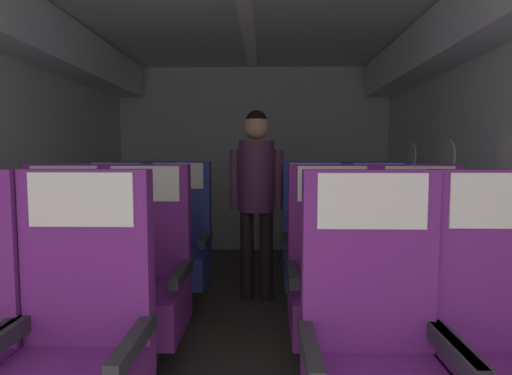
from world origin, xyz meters
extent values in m
cube|color=#3D3833|center=(0.00, 2.56, -0.01)|extent=(3.58, 5.53, 0.02)
cube|color=#B6BBBB|center=(0.00, 5.15, 1.14)|extent=(3.46, 0.06, 2.29)
cube|color=silver|center=(1.49, 2.56, 2.07)|extent=(0.31, 4.92, 0.36)
cylinder|color=white|center=(1.64, 2.56, 1.19)|extent=(0.01, 0.26, 0.26)
cylinder|color=white|center=(1.64, 3.42, 1.19)|extent=(0.01, 0.26, 0.26)
cylinder|color=white|center=(1.64, 4.27, 1.19)|extent=(0.01, 0.26, 0.26)
cube|color=#6B237A|center=(-0.52, 1.52, 0.81)|extent=(0.48, 0.09, 0.67)
cube|color=#28282D|center=(-0.29, 1.32, 0.56)|extent=(0.05, 0.41, 0.06)
cube|color=silver|center=(-0.52, 1.47, 1.03)|extent=(0.39, 0.01, 0.20)
cube|color=#6B237A|center=(1.01, 1.52, 0.81)|extent=(0.48, 0.09, 0.67)
cube|color=#28282D|center=(0.77, 1.32, 0.56)|extent=(0.05, 0.41, 0.06)
cube|color=silver|center=(1.01, 1.47, 1.03)|extent=(0.39, 0.01, 0.20)
cube|color=#6B237A|center=(0.53, 1.50, 0.81)|extent=(0.48, 0.09, 0.67)
cube|color=#28282D|center=(0.76, 1.30, 0.56)|extent=(0.05, 0.41, 0.06)
cube|color=#28282D|center=(0.30, 1.30, 0.56)|extent=(0.05, 0.41, 0.06)
cube|color=silver|center=(0.53, 1.45, 1.03)|extent=(0.39, 0.01, 0.20)
cube|color=#38383D|center=(-1.01, 2.18, 0.12)|extent=(0.17, 0.18, 0.24)
cube|color=#6B237A|center=(-1.01, 2.18, 0.35)|extent=(0.48, 0.49, 0.24)
cube|color=#6B237A|center=(-1.01, 2.38, 0.81)|extent=(0.48, 0.09, 0.67)
cube|color=#28282D|center=(-0.77, 2.18, 0.56)|extent=(0.05, 0.41, 0.06)
cube|color=#28282D|center=(-1.24, 2.18, 0.56)|extent=(0.05, 0.41, 0.06)
cube|color=silver|center=(-1.01, 2.33, 1.03)|extent=(0.39, 0.01, 0.20)
cube|color=#38383D|center=(-0.53, 2.15, 0.12)|extent=(0.17, 0.18, 0.24)
cube|color=#6B237A|center=(-0.53, 2.15, 0.35)|extent=(0.48, 0.49, 0.24)
cube|color=#6B237A|center=(-0.53, 2.35, 0.81)|extent=(0.48, 0.09, 0.67)
cube|color=#28282D|center=(-0.30, 2.15, 0.56)|extent=(0.05, 0.41, 0.06)
cube|color=#28282D|center=(-0.76, 2.15, 0.56)|extent=(0.05, 0.41, 0.06)
cube|color=silver|center=(-0.53, 2.30, 1.03)|extent=(0.39, 0.01, 0.20)
cube|color=#38383D|center=(1.01, 2.16, 0.12)|extent=(0.17, 0.18, 0.24)
cube|color=#6B237A|center=(1.01, 2.16, 0.35)|extent=(0.48, 0.49, 0.24)
cube|color=#6B237A|center=(1.01, 2.36, 0.81)|extent=(0.48, 0.09, 0.67)
cube|color=#28282D|center=(1.25, 2.16, 0.56)|extent=(0.05, 0.41, 0.06)
cube|color=#28282D|center=(0.78, 2.16, 0.56)|extent=(0.05, 0.41, 0.06)
cube|color=silver|center=(1.01, 2.31, 1.03)|extent=(0.39, 0.01, 0.20)
cube|color=#38383D|center=(0.53, 2.17, 0.12)|extent=(0.17, 0.18, 0.24)
cube|color=#6B237A|center=(0.53, 2.17, 0.35)|extent=(0.48, 0.49, 0.24)
cube|color=#6B237A|center=(0.53, 2.37, 0.81)|extent=(0.48, 0.09, 0.67)
cube|color=#28282D|center=(0.76, 2.17, 0.56)|extent=(0.05, 0.41, 0.06)
cube|color=#28282D|center=(0.30, 2.17, 0.56)|extent=(0.05, 0.41, 0.06)
cube|color=silver|center=(0.53, 2.32, 1.03)|extent=(0.39, 0.01, 0.20)
cube|color=#38383D|center=(-1.00, 3.00, 0.12)|extent=(0.17, 0.18, 0.24)
cube|color=navy|center=(-1.00, 3.00, 0.35)|extent=(0.48, 0.49, 0.24)
cube|color=navy|center=(-1.00, 3.20, 0.81)|extent=(0.48, 0.09, 0.67)
cube|color=#28282D|center=(-0.77, 3.00, 0.56)|extent=(0.05, 0.41, 0.06)
cube|color=#28282D|center=(-1.24, 3.00, 0.56)|extent=(0.05, 0.41, 0.06)
cube|color=silver|center=(-1.00, 3.16, 1.03)|extent=(0.39, 0.01, 0.20)
cube|color=#38383D|center=(-0.53, 3.03, 0.12)|extent=(0.17, 0.18, 0.24)
cube|color=navy|center=(-0.53, 3.03, 0.35)|extent=(0.48, 0.49, 0.24)
cube|color=navy|center=(-0.53, 3.23, 0.81)|extent=(0.48, 0.09, 0.67)
cube|color=#28282D|center=(-0.29, 3.03, 0.56)|extent=(0.05, 0.41, 0.06)
cube|color=#28282D|center=(-0.76, 3.03, 0.56)|extent=(0.05, 0.41, 0.06)
cube|color=silver|center=(-0.53, 3.18, 1.03)|extent=(0.39, 0.01, 0.20)
cube|color=#38383D|center=(1.02, 3.02, 0.12)|extent=(0.17, 0.18, 0.24)
cube|color=navy|center=(1.02, 3.02, 0.35)|extent=(0.48, 0.49, 0.24)
cube|color=navy|center=(1.02, 3.22, 0.81)|extent=(0.48, 0.09, 0.67)
cube|color=#28282D|center=(1.25, 3.02, 0.56)|extent=(0.05, 0.41, 0.06)
cube|color=#28282D|center=(0.79, 3.02, 0.56)|extent=(0.05, 0.41, 0.06)
cube|color=silver|center=(1.02, 3.17, 1.03)|extent=(0.39, 0.01, 0.20)
cube|color=#38383D|center=(0.53, 3.02, 0.12)|extent=(0.17, 0.18, 0.24)
cube|color=navy|center=(0.53, 3.02, 0.35)|extent=(0.48, 0.49, 0.24)
cube|color=navy|center=(0.53, 3.22, 0.81)|extent=(0.48, 0.09, 0.67)
cube|color=#28282D|center=(0.77, 3.02, 0.56)|extent=(0.05, 0.41, 0.06)
cube|color=#28282D|center=(0.30, 3.02, 0.56)|extent=(0.05, 0.41, 0.06)
cube|color=silver|center=(0.53, 3.17, 1.03)|extent=(0.39, 0.01, 0.20)
cylinder|color=black|center=(0.00, 3.35, 0.37)|extent=(0.11, 0.11, 0.73)
cylinder|color=black|center=(0.16, 3.35, 0.37)|extent=(0.11, 0.11, 0.73)
cylinder|color=#5B2D4C|center=(0.08, 3.35, 1.02)|extent=(0.28, 0.28, 0.57)
cylinder|color=#5B2D4C|center=(-0.10, 3.35, 0.99)|extent=(0.07, 0.07, 0.49)
cylinder|color=#5B2D4C|center=(0.26, 3.35, 0.99)|extent=(0.07, 0.07, 0.49)
sphere|color=tan|center=(0.08, 3.35, 1.42)|extent=(0.21, 0.21, 0.21)
sphere|color=black|center=(0.08, 3.35, 1.46)|extent=(0.18, 0.18, 0.18)
camera|label=1|loc=(0.15, -0.01, 1.20)|focal=29.06mm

